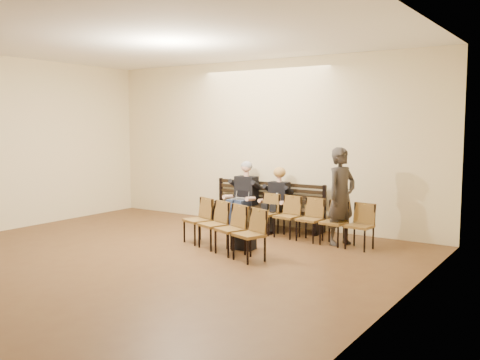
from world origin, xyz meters
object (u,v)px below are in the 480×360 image
object	(u,v)px
bag	(244,241)
passerby	(341,189)
bench	(264,217)
seated_man	(244,194)
seated_woman	(277,202)
laptop	(239,201)
chair_row_back	(221,227)
chair_row_front	(310,220)
water_bottle	(277,205)

from	to	relation	value
bag	passerby	world-z (taller)	passerby
bench	seated_man	xyz separation A→B (m)	(-0.43, -0.12, 0.46)
seated_woman	laptop	bearing A→B (deg)	-167.72
seated_woman	chair_row_back	world-z (taller)	seated_woman
bag	chair_row_back	size ratio (longest dim) A/B	0.19
laptop	chair_row_front	distance (m)	1.84
laptop	bag	bearing A→B (deg)	-62.16
bench	passerby	xyz separation A→B (m)	(1.96, -0.60, 0.78)
bench	laptop	xyz separation A→B (m)	(-0.43, -0.29, 0.34)
bench	seated_man	distance (m)	0.64
seated_woman	chair_row_front	world-z (taller)	seated_woman
seated_man	laptop	xyz separation A→B (m)	(0.00, -0.17, -0.12)
seated_woman	bag	xyz separation A→B (m)	(0.35, -1.75, -0.44)
passerby	chair_row_front	bearing A→B (deg)	113.81
laptop	bag	xyz separation A→B (m)	(1.14, -1.58, -0.42)
bench	passerby	world-z (taller)	passerby
water_bottle	bag	distance (m)	1.60
bench	water_bottle	bearing A→B (deg)	-34.81
water_bottle	chair_row_front	size ratio (longest dim) A/B	0.09
bench	water_bottle	distance (m)	0.69
seated_man	laptop	world-z (taller)	seated_man
bag	seated_man	bearing A→B (deg)	123.12
seated_man	seated_woman	world-z (taller)	seated_man
chair_row_front	chair_row_back	size ratio (longest dim) A/B	1.22
seated_man	bench	bearing A→B (deg)	15.45
laptop	chair_row_back	bearing A→B (deg)	-72.51
bench	laptop	world-z (taller)	laptop
bag	bench	bearing A→B (deg)	110.75
seated_woman	passerby	world-z (taller)	passerby
bag	passerby	size ratio (longest dim) A/B	0.19
chair_row_back	bench	bearing A→B (deg)	122.95
water_bottle	laptop	bearing A→B (deg)	176.82
laptop	chair_row_back	world-z (taller)	chair_row_back
bag	chair_row_back	xyz separation A→B (m)	(-0.23, -0.33, 0.27)
bench	seated_man	bearing A→B (deg)	-164.55
seated_man	seated_woman	xyz separation A→B (m)	(0.80, 0.00, -0.10)
bag	chair_row_front	bearing A→B (deg)	61.65
bag	chair_row_front	distance (m)	1.41
seated_woman	chair_row_front	bearing A→B (deg)	-27.99
laptop	water_bottle	size ratio (longest dim) A/B	1.42
chair_row_front	bench	bearing A→B (deg)	160.48
bench	laptop	distance (m)	0.62
laptop	seated_woman	bearing A→B (deg)	4.22
laptop	water_bottle	distance (m)	0.93
seated_man	water_bottle	xyz separation A→B (m)	(0.93, -0.23, -0.12)
seated_man	passerby	distance (m)	2.46
passerby	seated_man	bearing A→B (deg)	97.26
bag	seated_woman	bearing A→B (deg)	101.16
laptop	passerby	bearing A→B (deg)	-15.37
seated_woman	bag	world-z (taller)	seated_woman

